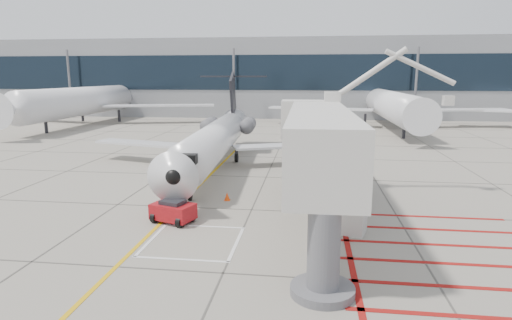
# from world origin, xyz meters

# --- Properties ---
(ground_plane) EXTENTS (260.00, 260.00, 0.00)m
(ground_plane) POSITION_xyz_m (0.00, 0.00, 0.00)
(ground_plane) COLOR gray
(ground_plane) RESTS_ON ground
(regional_jet) EXTENTS (24.85, 30.61, 7.71)m
(regional_jet) POSITION_xyz_m (-4.35, 12.26, 3.85)
(regional_jet) COLOR silver
(regional_jet) RESTS_ON ground_plane
(jet_bridge) EXTENTS (9.54, 19.65, 7.80)m
(jet_bridge) POSITION_xyz_m (3.67, 1.53, 3.90)
(jet_bridge) COLOR silver
(jet_bridge) RESTS_ON ground_plane
(pushback_tug) EXTENTS (2.46, 1.96, 1.25)m
(pushback_tug) POSITION_xyz_m (-3.76, 1.46, 0.62)
(pushback_tug) COLOR #A30F16
(pushback_tug) RESTS_ON ground_plane
(baggage_cart) EXTENTS (1.75, 1.13, 1.09)m
(baggage_cart) POSITION_xyz_m (4.16, 6.14, 0.54)
(baggage_cart) COLOR #515155
(baggage_cart) RESTS_ON ground_plane
(ground_power_unit) EXTENTS (2.45, 1.86, 1.72)m
(ground_power_unit) POSITION_xyz_m (4.88, 1.22, 0.86)
(ground_power_unit) COLOR beige
(ground_power_unit) RESTS_ON ground_plane
(cone_nose) EXTENTS (0.35, 0.35, 0.48)m
(cone_nose) POSITION_xyz_m (-6.12, 7.09, 0.24)
(cone_nose) COLOR orange
(cone_nose) RESTS_ON ground_plane
(cone_side) EXTENTS (0.36, 0.36, 0.50)m
(cone_side) POSITION_xyz_m (-1.74, 5.68, 0.25)
(cone_side) COLOR #FE480D
(cone_side) RESTS_ON ground_plane
(terminal_building) EXTENTS (180.00, 28.00, 14.00)m
(terminal_building) POSITION_xyz_m (10.00, 70.00, 7.00)
(terminal_building) COLOR gray
(terminal_building) RESTS_ON ground_plane
(terminal_glass_band) EXTENTS (180.00, 0.10, 6.00)m
(terminal_glass_band) POSITION_xyz_m (10.00, 55.95, 8.00)
(terminal_glass_band) COLOR black
(terminal_glass_band) RESTS_ON ground_plane
(bg_aircraft_b) EXTENTS (38.57, 42.86, 12.86)m
(bg_aircraft_b) POSITION_xyz_m (-31.48, 46.00, 6.43)
(bg_aircraft_b) COLOR silver
(bg_aircraft_b) RESTS_ON ground_plane
(bg_aircraft_c) EXTENTS (35.52, 39.46, 11.84)m
(bg_aircraft_c) POSITION_xyz_m (14.42, 46.00, 5.92)
(bg_aircraft_c) COLOR silver
(bg_aircraft_c) RESTS_ON ground_plane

